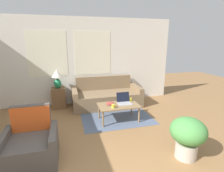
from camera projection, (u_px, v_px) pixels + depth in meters
wall_back at (74, 62)px, 5.26m from camera, size 6.26×0.06×2.60m
rug at (113, 112)px, 4.83m from camera, size 1.77×2.00×0.01m
couch at (106, 97)px, 5.31m from camera, size 2.02×0.91×0.84m
armchair at (31, 146)px, 2.84m from camera, size 0.83×0.75×0.86m
side_table at (59, 98)px, 5.12m from camera, size 0.38×0.38×0.59m
table_lamp at (57, 77)px, 4.96m from camera, size 0.31×0.31×0.53m
coffee_table at (119, 106)px, 4.25m from camera, size 0.98×0.59×0.41m
laptop at (124, 101)px, 4.33m from camera, size 0.33×0.31×0.25m
cup_navy at (113, 106)px, 4.04m from camera, size 0.09×0.09×0.09m
cup_yellow at (131, 99)px, 4.50m from camera, size 0.08×0.08×0.09m
snack_bowl at (110, 103)px, 4.27m from camera, size 0.20×0.20×0.05m
potted_plant at (188, 134)px, 2.86m from camera, size 0.59×0.59×0.71m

